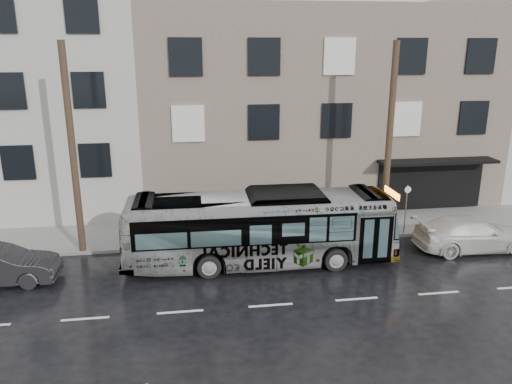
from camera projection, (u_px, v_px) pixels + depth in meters
The scene contains 8 objects.
ground at pixel (260, 275), 20.19m from camera, with size 120.00×120.00×0.00m, color black.
sidewalk at pixel (245, 230), 24.82m from camera, with size 90.00×3.60×0.15m, color gray.
building_taupe at pixel (308, 102), 31.38m from camera, with size 20.00×12.00×11.00m, color gray.
utility_pole_front at pixel (389, 142), 22.91m from camera, with size 0.30×0.30×9.00m, color #4D3A26.
utility_pole_rear at pixel (73, 151), 20.98m from camera, with size 0.30×0.30×9.00m, color #4D3A26.
sign_post at pixel (406, 209), 23.99m from camera, with size 0.06×0.06×2.40m, color slate.
bus at pixel (260, 228), 20.85m from camera, with size 2.65×11.34×3.16m, color #B2B2B2.
white_sedan at pixel (472, 234), 22.52m from camera, with size 2.12×5.20×1.51m, color beige.
Camera 1 is at (-2.80, -18.21, 8.93)m, focal length 35.00 mm.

